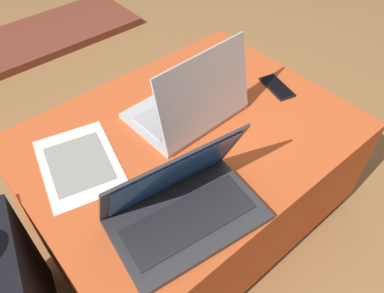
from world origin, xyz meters
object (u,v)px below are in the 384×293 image
Objects in this scene: cell_phone at (277,87)px; laptop_far at (190,105)px; paper_sheet at (79,163)px; laptop_near at (182,204)px.

laptop_far is at bearing -178.53° from cell_phone.
paper_sheet is at bearing -176.09° from cell_phone.
laptop_near is 0.35m from paper_sheet.
laptop_far reaches higher than cell_phone.
paper_sheet is at bearing -10.99° from laptop_far.
laptop_near is at bearing 44.44° from laptop_far.
laptop_near is 0.62m from cell_phone.
laptop_near is 0.37m from laptop_far.
laptop_far is at bearing 4.93° from paper_sheet.
laptop_near is at bearing -56.62° from paper_sheet.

